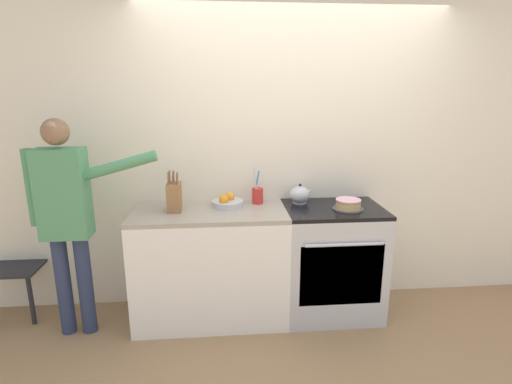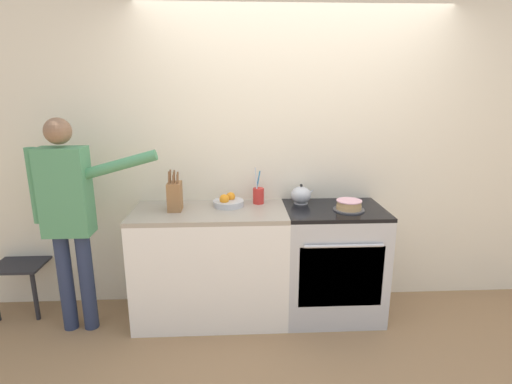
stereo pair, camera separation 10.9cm
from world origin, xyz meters
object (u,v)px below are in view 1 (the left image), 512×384
at_px(tea_kettle, 300,195).
at_px(fruit_bowl, 228,202).
at_px(layer_cake, 348,205).
at_px(knife_block, 174,197).
at_px(utensil_crock, 257,195).
at_px(dining_chair, 20,257).
at_px(person_baker, 66,211).
at_px(stove_range, 331,260).

relative_size(tea_kettle, fruit_bowl, 0.82).
relative_size(layer_cake, knife_block, 0.76).
distance_m(utensil_crock, dining_chair, 2.06).
distance_m(layer_cake, fruit_bowl, 0.96).
bearing_deg(tea_kettle, person_baker, -171.03).
distance_m(layer_cake, dining_chair, 2.76).
bearing_deg(utensil_crock, tea_kettle, -2.75).
bearing_deg(utensil_crock, layer_cake, -18.30).
relative_size(stove_range, tea_kettle, 4.54).
xyz_separation_m(tea_kettle, knife_block, (-1.02, -0.14, 0.05)).
bearing_deg(stove_range, utensil_crock, 164.01).
distance_m(knife_block, dining_chair, 1.47).
bearing_deg(knife_block, stove_range, -0.79).
bearing_deg(stove_range, person_baker, -176.48).
bearing_deg(fruit_bowl, knife_block, -167.66).
relative_size(tea_kettle, dining_chair, 0.24).
distance_m(knife_block, fruit_bowl, 0.43).
height_order(knife_block, utensil_crock, knife_block).
bearing_deg(tea_kettle, fruit_bowl, -175.48).
xyz_separation_m(stove_range, knife_block, (-1.27, 0.02, 0.58)).
bearing_deg(knife_block, person_baker, -169.40).
distance_m(tea_kettle, fruit_bowl, 0.61).
relative_size(stove_range, person_baker, 0.56).
distance_m(knife_block, utensil_crock, 0.68).
height_order(stove_range, person_baker, person_baker).
height_order(layer_cake, knife_block, knife_block).
height_order(fruit_bowl, person_baker, person_baker).
height_order(tea_kettle, dining_chair, tea_kettle).
bearing_deg(tea_kettle, utensil_crock, 177.25).
xyz_separation_m(stove_range, dining_chair, (-2.60, 0.26, 0.02)).
height_order(tea_kettle, utensil_crock, utensil_crock).
height_order(layer_cake, dining_chair, layer_cake).
distance_m(stove_range, layer_cake, 0.51).
bearing_deg(knife_block, dining_chair, 169.76).
bearing_deg(person_baker, fruit_bowl, 10.86).
xyz_separation_m(stove_range, tea_kettle, (-0.25, 0.16, 0.53)).
xyz_separation_m(stove_range, layer_cake, (0.10, -0.06, 0.50)).
relative_size(tea_kettle, person_baker, 0.12).
xyz_separation_m(tea_kettle, fruit_bowl, (-0.60, -0.05, -0.04)).
bearing_deg(layer_cake, person_baker, -178.21).
bearing_deg(utensil_crock, person_baker, -168.19).
xyz_separation_m(layer_cake, tea_kettle, (-0.34, 0.21, 0.03)).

